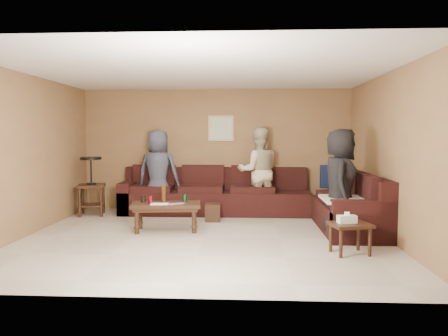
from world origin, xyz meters
The scene contains 10 objects.
room centered at (0.00, 0.00, 1.66)m, with size 5.60×5.50×2.50m.
sectional_sofa centered at (0.81, 1.52, 0.33)m, with size 4.65×2.90×0.97m.
coffee_table centered at (-0.67, 0.43, 0.39)m, with size 1.15×0.67×0.74m.
end_table_left centered at (-2.38, 1.74, 0.59)m, with size 0.59×0.59×1.14m.
side_table_right centered at (1.98, -0.83, 0.36)m, with size 0.58×0.51×0.56m.
waste_bin centered at (0.02, 1.27, 0.16)m, with size 0.27×0.27×0.32m, color #321C10.
wall_art centered at (0.10, 2.48, 1.70)m, with size 0.52×0.04×0.52m.
person_left centered at (-1.10, 1.89, 0.83)m, with size 0.81×0.53×1.67m, color #303443.
person_middle centered at (0.86, 2.02, 0.85)m, with size 0.83×0.65×1.71m, color #C7B894.
person_right centered at (2.08, 0.24, 0.83)m, with size 0.81×0.53×1.66m, color black.
Camera 1 is at (0.64, -6.53, 1.56)m, focal length 35.00 mm.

